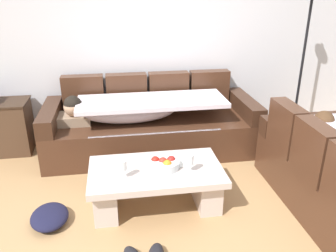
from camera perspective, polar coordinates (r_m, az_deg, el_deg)
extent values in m
plane|color=tan|center=(3.03, 5.36, -17.22)|extent=(14.00, 14.00, 0.00)
cube|color=silver|center=(4.47, -0.88, 15.16)|extent=(9.00, 0.10, 2.70)
cube|color=#45281A|center=(4.23, -2.66, -1.43)|extent=(2.50, 0.92, 0.42)
cube|color=#45281A|center=(4.43, -13.75, 5.15)|extent=(0.50, 0.16, 0.46)
cube|color=#45281A|center=(4.41, -6.80, 5.59)|extent=(0.50, 0.16, 0.46)
cube|color=#45281A|center=(4.46, 0.10, 5.94)|extent=(0.50, 0.16, 0.46)
cube|color=#45281A|center=(4.57, 6.77, 6.20)|extent=(0.50, 0.16, 0.46)
cube|color=#372015|center=(4.16, -18.82, 1.53)|extent=(0.18, 0.92, 0.20)
cube|color=#372015|center=(4.38, 12.52, 3.28)|extent=(0.18, 0.92, 0.20)
cube|color=gray|center=(4.13, -15.08, 1.14)|extent=(0.36, 0.28, 0.11)
sphere|color=tan|center=(4.03, -15.35, 3.04)|extent=(0.21, 0.21, 0.21)
sphere|color=black|center=(4.02, -15.40, 3.45)|extent=(0.20, 0.20, 0.20)
ellipsoid|color=silver|center=(4.03, -6.47, 2.59)|extent=(1.10, 0.44, 0.28)
cube|color=silver|center=(4.00, -2.67, 4.06)|extent=(1.70, 0.60, 0.05)
cube|color=silver|center=(3.82, -1.92, -3.80)|extent=(1.44, 0.04, 0.38)
cube|color=#45281A|center=(3.10, 22.93, -3.75)|extent=(0.16, 0.47, 0.46)
cube|color=#45281A|center=(3.49, 18.85, -0.22)|extent=(0.16, 0.47, 0.46)
cube|color=#372015|center=(3.99, 21.32, 0.27)|extent=(0.92, 0.18, 0.20)
cube|color=gray|center=(3.80, 23.30, -1.89)|extent=(0.28, 0.36, 0.11)
sphere|color=#936B4C|center=(3.76, 24.19, 0.38)|extent=(0.21, 0.21, 0.21)
sphere|color=#4C331E|center=(3.75, 24.26, 0.80)|extent=(0.20, 0.20, 0.20)
cube|color=beige|center=(3.16, -2.00, -7.49)|extent=(1.20, 0.68, 0.06)
cube|color=beige|center=(3.24, -10.20, -10.93)|extent=(0.20, 0.54, 0.32)
cube|color=beige|center=(3.33, 6.03, -9.66)|extent=(0.20, 0.54, 0.32)
cylinder|color=silver|center=(3.14, -0.63, -6.27)|extent=(0.28, 0.28, 0.07)
sphere|color=red|center=(3.13, -0.85, -5.86)|extent=(0.08, 0.08, 0.08)
sphere|color=orange|center=(3.09, -0.12, -6.31)|extent=(0.08, 0.08, 0.08)
sphere|color=red|center=(3.15, -2.10, -5.68)|extent=(0.08, 0.08, 0.08)
sphere|color=#AC201C|center=(3.16, 0.52, -5.61)|extent=(0.08, 0.08, 0.08)
cylinder|color=silver|center=(3.03, -7.33, -8.39)|extent=(0.06, 0.06, 0.01)
cylinder|color=silver|center=(3.01, -7.36, -7.73)|extent=(0.01, 0.01, 0.07)
cylinder|color=silver|center=(2.97, -7.44, -6.39)|extent=(0.07, 0.07, 0.08)
cylinder|color=silver|center=(3.10, 3.57, -7.43)|extent=(0.06, 0.06, 0.01)
cylinder|color=silver|center=(3.08, 3.59, -6.78)|extent=(0.01, 0.01, 0.07)
cylinder|color=silver|center=(3.04, 3.63, -5.46)|extent=(0.07, 0.07, 0.08)
cube|color=white|center=(3.24, 1.50, -5.95)|extent=(0.33, 0.28, 0.01)
cube|color=#4B3322|center=(4.61, -25.88, -0.33)|extent=(0.70, 0.42, 0.62)
cylinder|color=black|center=(4.98, 19.64, -1.44)|extent=(0.28, 0.28, 0.02)
cylinder|color=black|center=(4.71, 21.10, 8.73)|extent=(0.03, 0.03, 1.80)
ellipsoid|color=#191933|center=(3.25, -18.90, -13.94)|extent=(0.35, 0.43, 0.12)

